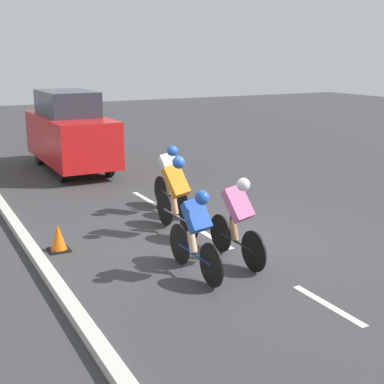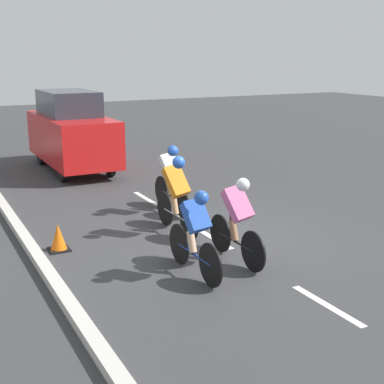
{
  "view_description": "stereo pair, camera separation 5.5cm",
  "coord_description": "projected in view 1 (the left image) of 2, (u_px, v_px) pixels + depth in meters",
  "views": [
    {
      "loc": [
        4.87,
        8.21,
        3.38
      ],
      "look_at": [
        0.44,
        -0.09,
        0.95
      ],
      "focal_mm": 50.0,
      "sensor_mm": 36.0,
      "label": 1
    },
    {
      "loc": [
        4.83,
        8.24,
        3.38
      ],
      "look_at": [
        0.44,
        -0.09,
        0.95
      ],
      "focal_mm": 50.0,
      "sensor_mm": 36.0,
      "label": 2
    }
  ],
  "objects": [
    {
      "name": "cyclist_blue",
      "position": [
        196.0,
        230.0,
        8.21
      ],
      "size": [
        0.37,
        1.72,
        1.45
      ],
      "color": "black",
      "rests_on": "ground"
    },
    {
      "name": "lane_stripe_near",
      "position": [
        328.0,
        305.0,
        7.42
      ],
      "size": [
        0.12,
        1.4,
        0.01
      ],
      "primitive_type": "cube",
      "color": "white",
      "rests_on": "ground"
    },
    {
      "name": "traffic_cone",
      "position": [
        58.0,
        238.0,
        9.43
      ],
      "size": [
        0.36,
        0.36,
        0.49
      ],
      "color": "black",
      "rests_on": "ground"
    },
    {
      "name": "ground_plane",
      "position": [
        215.0,
        239.0,
        10.08
      ],
      "size": [
        60.0,
        60.0,
        0.0
      ],
      "primitive_type": "plane",
      "color": "#38383A"
    },
    {
      "name": "cyclist_orange",
      "position": [
        176.0,
        192.0,
        10.15
      ],
      "size": [
        0.42,
        1.75,
        1.58
      ],
      "color": "black",
      "rests_on": "ground"
    },
    {
      "name": "curb",
      "position": [
        42.0,
        264.0,
        8.68
      ],
      "size": [
        0.2,
        26.55,
        0.14
      ],
      "primitive_type": "cube",
      "color": "beige",
      "rests_on": "ground"
    },
    {
      "name": "support_car",
      "position": [
        70.0,
        132.0,
        15.83
      ],
      "size": [
        1.7,
        4.36,
        2.34
      ],
      "color": "black",
      "rests_on": "ground"
    },
    {
      "name": "lane_stripe_far",
      "position": [
        146.0,
        199.0,
        12.89
      ],
      "size": [
        0.12,
        1.4,
        0.01
      ],
      "primitive_type": "cube",
      "color": "white",
      "rests_on": "ground"
    },
    {
      "name": "cyclist_white",
      "position": [
        170.0,
        176.0,
        11.59
      ],
      "size": [
        0.42,
        1.68,
        1.53
      ],
      "color": "black",
      "rests_on": "ground"
    },
    {
      "name": "lane_stripe_mid",
      "position": [
        212.0,
        237.0,
        10.16
      ],
      "size": [
        0.12,
        1.4,
        0.01
      ],
      "primitive_type": "cube",
      "color": "white",
      "rests_on": "ground"
    },
    {
      "name": "cyclist_pink",
      "position": [
        238.0,
        217.0,
        8.75
      ],
      "size": [
        0.41,
        1.69,
        1.51
      ],
      "color": "black",
      "rests_on": "ground"
    }
  ]
}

